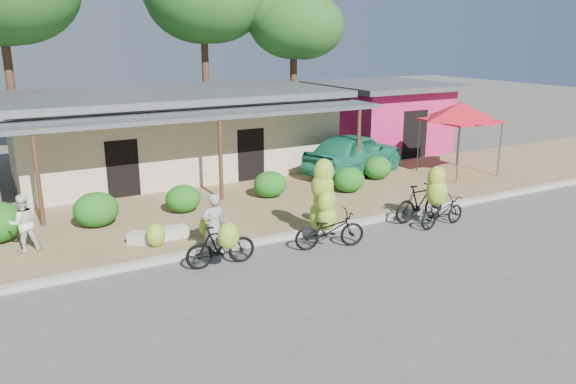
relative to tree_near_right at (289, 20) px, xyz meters
The scene contains 24 objects.
ground 17.47m from the tree_near_right, 116.58° to the right, with size 100.00×100.00×0.00m, color #4E4B49.
sidewalk 13.54m from the tree_near_right, 127.25° to the right, with size 60.00×6.00×0.12m, color #947E4F.
curb 15.81m from the tree_near_right, 120.10° to the right, with size 60.00×0.25×0.15m, color #A8A399.
shop_main 9.33m from the tree_near_right, 153.26° to the right, with size 13.00×8.50×3.35m.
shop_pink 6.61m from the tree_near_right, 48.65° to the right, with size 6.00×6.00×3.25m.
tree_near_right is the anchor object (origin of this frame).
hedge_1 15.83m from the tree_near_right, 141.11° to the right, with size 1.29×1.16×1.01m, color #166116.
hedge_2 13.98m from the tree_near_right, 133.96° to the right, with size 1.11×1.00×0.86m, color #166116.
hedge_3 12.07m from the tree_near_right, 122.44° to the right, with size 1.15×1.04×0.90m, color #166116.
hedge_4 11.66m from the tree_near_right, 106.97° to the right, with size 1.14×1.02×0.89m, color #166116.
hedge_5 10.46m from the tree_near_right, 96.26° to the right, with size 1.13×1.02×0.88m, color #166116.
red_canopy 10.51m from the tree_near_right, 75.95° to the right, with size 3.50×3.50×2.86m.
bike_left 17.45m from the tree_near_right, 124.62° to the right, with size 1.79×1.18×1.33m.
bike_center 15.86m from the tree_near_right, 115.08° to the right, with size 2.03×1.38×2.33m.
bike_right 14.67m from the tree_near_right, 101.48° to the right, with size 1.94×1.25×1.83m.
bike_far_right 15.26m from the tree_near_right, 100.25° to the right, with size 1.76×0.75×0.90m.
loose_banana_a 16.78m from the tree_near_right, 131.75° to the right, with size 0.51×0.43×0.64m, color #A8BD2F.
loose_banana_b 15.92m from the tree_near_right, 127.46° to the right, with size 0.53×0.45×0.67m, color #A8BD2F.
loose_banana_c 14.43m from the tree_near_right, 115.21° to the right, with size 0.48×0.41×0.60m, color #A8BD2F.
sack_near 16.16m from the tree_near_right, 131.28° to the right, with size 0.85×0.40×0.30m, color beige.
sack_far 16.70m from the tree_near_right, 133.46° to the right, with size 0.75×0.38×0.28m, color beige.
vendor 16.79m from the tree_near_right, 125.79° to the right, with size 0.62×0.40×1.69m, color gray.
bystander 17.89m from the tree_near_right, 142.33° to the right, with size 0.73×0.57×1.51m, color white.
teal_van 9.33m from the tree_near_right, 99.27° to the right, with size 1.96×4.87×1.66m, color #1A7656.
Camera 1 is at (-6.81, -10.94, 5.51)m, focal length 35.00 mm.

